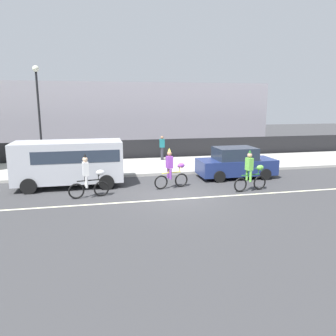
{
  "coord_description": "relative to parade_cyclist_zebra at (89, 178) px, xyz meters",
  "views": [
    {
      "loc": [
        -3.32,
        -13.33,
        4.03
      ],
      "look_at": [
        -0.15,
        1.2,
        1.0
      ],
      "focal_mm": 35.0,
      "sensor_mm": 36.0,
      "label": 1
    }
  ],
  "objects": [
    {
      "name": "sidewalk_curb",
      "position": [
        3.72,
        5.96,
        -0.77
      ],
      "size": [
        60.0,
        5.0,
        0.15
      ],
      "primitive_type": "cube",
      "color": "#ADAAA3",
      "rests_on": "ground"
    },
    {
      "name": "parade_cyclist_purple",
      "position": [
        3.77,
        0.76,
        0.0
      ],
      "size": [
        1.7,
        0.54,
        1.92
      ],
      "color": "black",
      "rests_on": "ground"
    },
    {
      "name": "parked_van_silver",
      "position": [
        -0.87,
        2.16,
        0.44
      ],
      "size": [
        5.0,
        2.22,
        2.18
      ],
      "color": "silver",
      "rests_on": "ground"
    },
    {
      "name": "fence_line",
      "position": [
        3.72,
        8.86,
        -0.14
      ],
      "size": [
        40.0,
        0.08,
        1.4
      ],
      "primitive_type": "cube",
      "color": "black",
      "rests_on": "ground"
    },
    {
      "name": "ground_plane",
      "position": [
        3.72,
        -0.54,
        -0.84
      ],
      "size": [
        80.0,
        80.0,
        0.0
      ],
      "primitive_type": "plane",
      "color": "#38383A"
    },
    {
      "name": "parade_cyclist_lime",
      "position": [
        7.2,
        -0.48,
        0.0
      ],
      "size": [
        1.71,
        0.53,
        1.92
      ],
      "color": "black",
      "rests_on": "ground"
    },
    {
      "name": "road_centre_line",
      "position": [
        3.72,
        -1.04,
        -0.84
      ],
      "size": [
        36.0,
        0.14,
        0.01
      ],
      "primitive_type": "cube",
      "color": "beige",
      "rests_on": "ground"
    },
    {
      "name": "building_backdrop",
      "position": [
        1.48,
        17.46,
        1.95
      ],
      "size": [
        28.0,
        8.0,
        5.59
      ],
      "primitive_type": "cube",
      "color": "#99939E",
      "rests_on": "ground"
    },
    {
      "name": "parade_cyclist_zebra",
      "position": [
        0.0,
        0.0,
        0.0
      ],
      "size": [
        1.71,
        0.52,
        1.92
      ],
      "color": "black",
      "rests_on": "ground"
    },
    {
      "name": "parked_car_navy",
      "position": [
        7.63,
        2.19,
        -0.06
      ],
      "size": [
        4.1,
        1.92,
        1.64
      ],
      "color": "navy",
      "rests_on": "ground"
    },
    {
      "name": "pedestrian_onlooker",
      "position": [
        4.67,
        7.5,
        0.17
      ],
      "size": [
        0.32,
        0.2,
        1.62
      ],
      "color": "#33333D",
      "rests_on": "sidewalk_curb"
    },
    {
      "name": "street_lamp_post",
      "position": [
        -2.78,
        6.33,
        3.15
      ],
      "size": [
        0.36,
        0.36,
        5.86
      ],
      "color": "black",
      "rests_on": "sidewalk_curb"
    }
  ]
}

